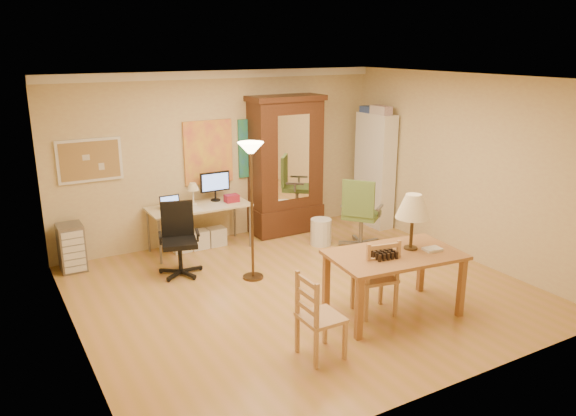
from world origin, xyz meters
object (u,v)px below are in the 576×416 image
office_chair_black (180,255)px  armoire (286,174)px  dining_table (401,240)px  office_chair_green (360,229)px  bookshelf (375,171)px  computer_desk (200,222)px

office_chair_black → armoire: (2.20, 0.90, 0.73)m
dining_table → office_chair_green: size_ratio=1.43×
office_chair_black → bookshelf: 3.82m
computer_desk → office_chair_black: bearing=-127.5°
computer_desk → armoire: armoire is taller
dining_table → office_chair_black: 3.11m
dining_table → office_chair_green: (0.93, 2.00, -0.60)m
office_chair_green → armoire: (-0.62, 1.29, 0.70)m
office_chair_green → bookshelf: bookshelf is taller
armoire → office_chair_green: bearing=-64.4°
dining_table → office_chair_black: bearing=128.2°
armoire → bookshelf: (1.53, -0.44, -0.02)m
office_chair_green → bookshelf: bearing=42.9°
dining_table → computer_desk: (-1.25, 3.21, -0.47)m
computer_desk → office_chair_black: 1.04m
armoire → bookshelf: bearing=-16.0°
dining_table → computer_desk: bearing=111.3°
dining_table → computer_desk: 3.47m
dining_table → computer_desk: dining_table is taller
dining_table → bookshelf: bookshelf is taller
computer_desk → bookshelf: (3.10, -0.36, 0.55)m
dining_table → bookshelf: size_ratio=0.82×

